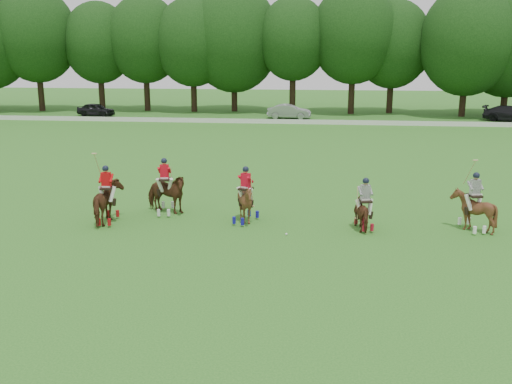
# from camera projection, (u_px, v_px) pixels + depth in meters

# --- Properties ---
(ground) EXTENTS (180.00, 180.00, 0.00)m
(ground) POSITION_uv_depth(u_px,v_px,m) (214.00, 261.00, 19.23)
(ground) COLOR #24651D
(ground) RESTS_ON ground
(tree_line) EXTENTS (117.98, 14.32, 14.75)m
(tree_line) POSITION_uv_depth(u_px,v_px,m) (296.00, 39.00, 63.56)
(tree_line) COLOR black
(tree_line) RESTS_ON ground
(boundary_rail) EXTENTS (120.00, 0.10, 0.44)m
(boundary_rail) POSITION_uv_depth(u_px,v_px,m) (287.00, 122.00, 55.82)
(boundary_rail) COLOR white
(boundary_rail) RESTS_ON ground
(car_left) EXTENTS (4.44, 2.57, 1.42)m
(car_left) POSITION_uv_depth(u_px,v_px,m) (96.00, 110.00, 62.46)
(car_left) COLOR black
(car_left) RESTS_ON ground
(car_mid) EXTENTS (4.63, 1.85, 1.50)m
(car_mid) POSITION_uv_depth(u_px,v_px,m) (289.00, 112.00, 60.04)
(car_mid) COLOR #96969B
(car_mid) RESTS_ON ground
(car_right) EXTENTS (5.85, 4.21, 1.57)m
(car_right) POSITION_uv_depth(u_px,v_px,m) (511.00, 114.00, 57.47)
(car_right) COLOR black
(car_right) RESTS_ON ground
(polo_red_a) EXTENTS (1.29, 2.10, 2.95)m
(polo_red_a) POSITION_uv_depth(u_px,v_px,m) (108.00, 202.00, 23.32)
(polo_red_a) COLOR #4A2913
(polo_red_a) RESTS_ON ground
(polo_red_b) EXTENTS (1.93, 1.71, 2.45)m
(polo_red_b) POSITION_uv_depth(u_px,v_px,m) (165.00, 194.00, 24.67)
(polo_red_b) COLOR #4A2913
(polo_red_b) RESTS_ON ground
(polo_red_c) EXTENTS (1.82, 1.91, 2.36)m
(polo_red_c) POSITION_uv_depth(u_px,v_px,m) (246.00, 202.00, 23.39)
(polo_red_c) COLOR #4A2913
(polo_red_c) RESTS_ON ground
(polo_stripe_a) EXTENTS (1.12, 1.74, 2.09)m
(polo_stripe_a) POSITION_uv_depth(u_px,v_px,m) (364.00, 211.00, 22.51)
(polo_stripe_a) COLOR #4A2913
(polo_stripe_a) RESTS_ON ground
(polo_stripe_b) EXTENTS (1.66, 1.78, 2.88)m
(polo_stripe_b) POSITION_uv_depth(u_px,v_px,m) (473.00, 210.00, 22.31)
(polo_stripe_b) COLOR #4A2913
(polo_stripe_b) RESTS_ON ground
(polo_ball) EXTENTS (0.09, 0.09, 0.09)m
(polo_ball) POSITION_uv_depth(u_px,v_px,m) (286.00, 234.00, 21.92)
(polo_ball) COLOR white
(polo_ball) RESTS_ON ground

